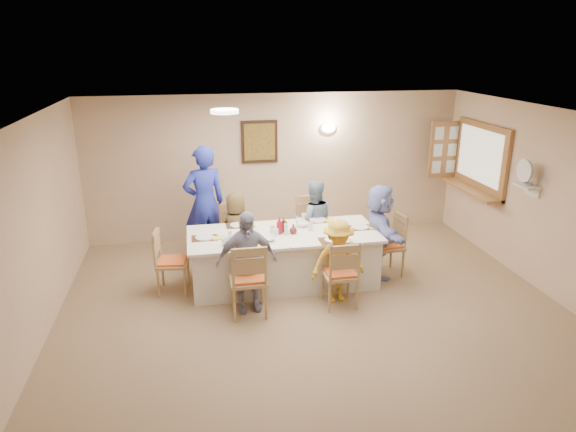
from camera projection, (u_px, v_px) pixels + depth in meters
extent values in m
plane|color=#796347|center=(327.00, 336.00, 6.07)|extent=(7.00, 7.00, 0.00)
plane|color=tan|center=(277.00, 166.00, 8.92)|extent=(6.50, 0.00, 6.50)
plane|color=tan|center=(13.00, 260.00, 5.09)|extent=(0.00, 7.00, 7.00)
plane|color=white|center=(333.00, 124.00, 5.27)|extent=(7.00, 7.00, 0.00)
cube|color=#361F12|center=(259.00, 142.00, 8.70)|extent=(0.62, 0.04, 0.72)
cube|color=black|center=(260.00, 142.00, 8.68)|extent=(0.52, 0.02, 0.62)
ellipsoid|color=white|center=(328.00, 128.00, 8.82)|extent=(0.26, 0.09, 0.18)
cylinder|color=white|center=(225.00, 111.00, 6.49)|extent=(0.36, 0.36, 0.05)
cube|color=olive|center=(481.00, 158.00, 8.39)|extent=(0.06, 1.50, 1.15)
cube|color=olive|center=(470.00, 189.00, 8.54)|extent=(0.30, 1.50, 0.05)
cube|color=olive|center=(444.00, 150.00, 9.05)|extent=(0.55, 0.04, 1.00)
cube|color=white|center=(527.00, 186.00, 7.15)|extent=(0.22, 0.36, 0.03)
cube|color=white|center=(284.00, 258.00, 7.32)|extent=(2.67, 1.13, 0.76)
imported|color=brown|center=(237.00, 230.00, 7.78)|extent=(0.71, 0.58, 1.19)
imported|color=#778DA3|center=(314.00, 221.00, 7.97)|extent=(0.71, 0.60, 1.31)
imported|color=#9592AA|center=(247.00, 261.00, 6.49)|extent=(0.85, 0.48, 1.34)
imported|color=gold|center=(338.00, 261.00, 6.74)|extent=(0.83, 0.59, 1.14)
imported|color=#949DE1|center=(379.00, 231.00, 7.48)|extent=(1.37, 0.66, 1.39)
imported|color=#2532AD|center=(204.00, 203.00, 8.04)|extent=(0.87, 0.75, 1.82)
cube|color=#472B19|center=(244.00, 247.00, 6.70)|extent=(0.38, 0.28, 0.01)
cylinder|color=white|center=(244.00, 246.00, 6.70)|extent=(0.24, 0.24, 0.02)
cube|color=yellow|center=(258.00, 247.00, 6.69)|extent=(0.15, 0.15, 0.01)
cube|color=#472B19|center=(333.00, 241.00, 6.92)|extent=(0.37, 0.27, 0.01)
cylinder|color=white|center=(333.00, 240.00, 6.91)|extent=(0.22, 0.22, 0.01)
cube|color=yellow|center=(347.00, 240.00, 6.90)|extent=(0.14, 0.14, 0.01)
cube|color=#472B19|center=(238.00, 225.00, 7.48)|extent=(0.35, 0.26, 0.01)
cylinder|color=white|center=(238.00, 225.00, 7.48)|extent=(0.23, 0.23, 0.01)
cube|color=yellow|center=(251.00, 225.00, 7.47)|extent=(0.15, 0.15, 0.01)
cube|color=#472B19|center=(318.00, 220.00, 7.70)|extent=(0.35, 0.26, 0.01)
cylinder|color=white|center=(318.00, 220.00, 7.69)|extent=(0.26, 0.26, 0.02)
cube|color=yellow|center=(330.00, 220.00, 7.68)|extent=(0.14, 0.14, 0.01)
cube|color=#472B19|center=(204.00, 238.00, 7.00)|extent=(0.35, 0.26, 0.01)
cylinder|color=white|center=(204.00, 237.00, 7.00)|extent=(0.25, 0.25, 0.02)
cube|color=yellow|center=(218.00, 238.00, 6.99)|extent=(0.14, 0.14, 0.01)
cube|color=#472B19|center=(360.00, 228.00, 7.40)|extent=(0.33, 0.24, 0.01)
cylinder|color=white|center=(360.00, 227.00, 7.40)|extent=(0.25, 0.25, 0.02)
cube|color=yellow|center=(373.00, 227.00, 7.38)|extent=(0.13, 0.13, 0.01)
imported|color=white|center=(226.00, 242.00, 6.74)|extent=(0.18, 0.18, 0.09)
imported|color=white|center=(304.00, 216.00, 7.77)|extent=(0.09, 0.09, 0.08)
imported|color=white|center=(268.00, 239.00, 6.92)|extent=(0.29, 0.29, 0.05)
imported|color=white|center=(302.00, 224.00, 7.45)|extent=(0.21, 0.21, 0.06)
imported|color=#AB0E22|center=(279.00, 225.00, 7.14)|extent=(0.16, 0.16, 0.25)
imported|color=#582217|center=(284.00, 224.00, 7.22)|extent=(0.10, 0.10, 0.22)
imported|color=#582217|center=(293.00, 229.00, 7.16)|extent=(0.15, 0.15, 0.14)
cylinder|color=silver|center=(272.00, 229.00, 7.20)|extent=(0.07, 0.07, 0.10)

